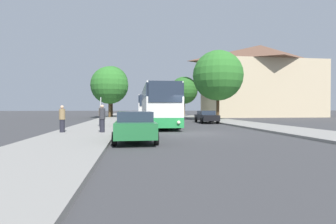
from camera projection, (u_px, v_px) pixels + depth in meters
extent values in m
plane|color=#38383A|center=(194.00, 133.00, 17.06)|extent=(300.00, 300.00, 0.00)
cube|color=gray|center=(83.00, 133.00, 16.10)|extent=(4.00, 120.00, 0.15)
cube|color=gray|center=(293.00, 131.00, 18.01)|extent=(4.00, 120.00, 0.15)
cube|color=#C6B28E|center=(260.00, 90.00, 49.91)|extent=(20.32, 11.32, 10.25)
pyramid|color=brown|center=(260.00, 54.00, 49.81)|extent=(20.32, 11.32, 3.40)
cube|color=#238942|center=(158.00, 119.00, 23.40)|extent=(2.69, 11.71, 0.70)
cube|color=silver|center=(158.00, 107.00, 23.38)|extent=(2.69, 11.71, 1.44)
cube|color=#232D3D|center=(158.00, 94.00, 23.36)|extent=(2.71, 11.48, 0.95)
cube|color=silver|center=(158.00, 88.00, 23.36)|extent=(2.64, 11.47, 0.12)
cube|color=#232D3D|center=(165.00, 92.00, 17.54)|extent=(2.30, 0.09, 1.45)
sphere|color=#F4EAC1|center=(152.00, 123.00, 17.44)|extent=(0.24, 0.24, 0.24)
sphere|color=#F4EAC1|center=(179.00, 122.00, 17.67)|extent=(0.24, 0.24, 0.24)
cylinder|color=black|center=(145.00, 123.00, 19.76)|extent=(0.31, 1.00, 1.00)
cylinder|color=black|center=(178.00, 123.00, 20.08)|extent=(0.31, 1.00, 1.00)
cylinder|color=black|center=(142.00, 119.00, 26.72)|extent=(0.31, 1.00, 1.00)
cylinder|color=black|center=(167.00, 119.00, 27.04)|extent=(0.31, 1.00, 1.00)
cube|color=#2D519E|center=(147.00, 115.00, 38.18)|extent=(2.83, 10.83, 0.70)
cube|color=silver|center=(147.00, 108.00, 38.17)|extent=(2.83, 10.83, 1.32)
cube|color=#232D3D|center=(147.00, 100.00, 38.15)|extent=(2.85, 10.61, 0.95)
cube|color=silver|center=(147.00, 97.00, 38.14)|extent=(2.78, 10.61, 0.12)
cube|color=#232D3D|center=(149.00, 100.00, 32.77)|extent=(2.30, 0.12, 1.45)
sphere|color=#F4EAC1|center=(142.00, 116.00, 32.68)|extent=(0.24, 0.24, 0.24)
sphere|color=#F4EAC1|center=(156.00, 116.00, 32.88)|extent=(0.24, 0.24, 0.24)
cylinder|color=black|center=(139.00, 117.00, 34.83)|extent=(0.33, 1.01, 1.00)
cylinder|color=black|center=(158.00, 117.00, 35.11)|extent=(0.33, 1.01, 1.00)
cylinder|color=black|center=(139.00, 115.00, 41.25)|extent=(0.33, 1.01, 1.00)
cylinder|color=black|center=(155.00, 115.00, 41.53)|extent=(0.33, 1.01, 1.00)
cube|color=#236B38|center=(135.00, 128.00, 12.71)|extent=(1.84, 4.43, 0.69)
cube|color=#232D3D|center=(135.00, 116.00, 12.53)|extent=(1.61, 2.31, 0.46)
cylinder|color=black|center=(117.00, 133.00, 13.94)|extent=(0.20, 0.62, 0.62)
cylinder|color=black|center=(151.00, 132.00, 14.20)|extent=(0.20, 0.62, 0.62)
cylinder|color=black|center=(114.00, 139.00, 11.23)|extent=(0.20, 0.62, 0.62)
cylinder|color=black|center=(156.00, 138.00, 11.49)|extent=(0.20, 0.62, 0.62)
cube|color=black|center=(206.00, 117.00, 28.64)|extent=(1.87, 4.70, 0.59)
cube|color=#232D3D|center=(206.00, 113.00, 28.82)|extent=(1.58, 2.46, 0.44)
cylinder|color=black|center=(218.00, 121.00, 27.30)|extent=(0.22, 0.63, 0.62)
cylinder|color=black|center=(202.00, 121.00, 27.13)|extent=(0.22, 0.63, 0.62)
cylinder|color=black|center=(211.00, 120.00, 30.16)|extent=(0.22, 0.63, 0.62)
cylinder|color=black|center=(196.00, 120.00, 29.99)|extent=(0.22, 0.63, 0.62)
cylinder|color=gray|center=(101.00, 113.00, 18.92)|extent=(0.08, 0.08, 2.28)
cube|color=silver|center=(101.00, 102.00, 18.91)|extent=(0.03, 0.45, 0.60)
cylinder|color=#23232D|center=(102.00, 126.00, 16.00)|extent=(0.30, 0.30, 0.80)
cylinder|color=#333338|center=(102.00, 114.00, 15.99)|extent=(0.36, 0.36, 0.67)
sphere|color=tan|center=(102.00, 106.00, 15.98)|extent=(0.22, 0.22, 0.22)
cylinder|color=#23232D|center=(62.00, 126.00, 16.02)|extent=(0.30, 0.30, 0.78)
cylinder|color=olive|center=(62.00, 114.00, 16.01)|extent=(0.36, 0.36, 0.65)
sphere|color=tan|center=(62.00, 107.00, 16.00)|extent=(0.21, 0.21, 0.21)
cylinder|color=#23232D|center=(101.00, 121.00, 21.52)|extent=(0.30, 0.30, 0.82)
cylinder|color=olive|center=(101.00, 112.00, 21.51)|extent=(0.36, 0.36, 0.68)
sphere|color=tan|center=(101.00, 107.00, 21.50)|extent=(0.22, 0.22, 0.22)
cylinder|color=#513D23|center=(110.00, 108.00, 42.70)|extent=(0.40, 0.40, 2.93)
sphere|color=#2D7028|center=(110.00, 85.00, 42.64)|extent=(6.09, 6.09, 6.09)
cylinder|color=#47331E|center=(112.00, 106.00, 46.38)|extent=(0.40, 0.40, 3.88)
sphere|color=#286023|center=(112.00, 82.00, 46.32)|extent=(5.74, 5.74, 5.74)
cylinder|color=brown|center=(184.00, 108.00, 51.48)|extent=(0.40, 0.40, 2.98)
sphere|color=#286023|center=(184.00, 90.00, 51.43)|extent=(5.36, 5.36, 5.36)
cylinder|color=#47331E|center=(218.00, 107.00, 34.19)|extent=(0.40, 0.40, 3.28)
sphere|color=#2D7028|center=(218.00, 76.00, 34.13)|extent=(6.55, 6.55, 6.55)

